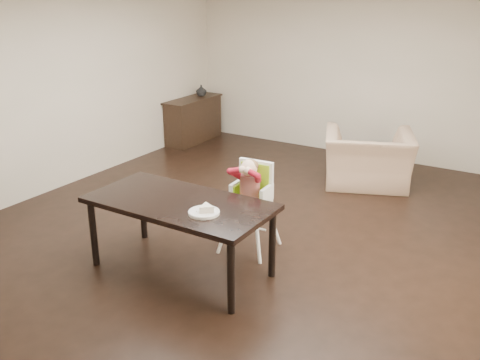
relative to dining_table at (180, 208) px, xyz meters
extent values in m
plane|color=black|center=(0.10, 1.16, -0.67)|extent=(7.00, 7.00, 0.00)
cube|color=beige|center=(0.10, 4.66, 0.68)|extent=(6.00, 0.02, 2.70)
cube|color=beige|center=(-2.90, 1.16, 0.68)|extent=(0.02, 7.00, 2.70)
cube|color=black|center=(0.00, 0.00, 0.05)|extent=(1.80, 0.90, 0.05)
cylinder|color=black|center=(-0.82, -0.37, -0.32)|extent=(0.07, 0.07, 0.70)
cylinder|color=black|center=(0.82, -0.37, -0.32)|extent=(0.07, 0.07, 0.70)
cylinder|color=black|center=(-0.82, 0.37, -0.32)|extent=(0.07, 0.07, 0.70)
cylinder|color=black|center=(0.82, 0.37, -0.32)|extent=(0.07, 0.07, 0.70)
cylinder|color=white|center=(0.16, 0.55, -0.40)|extent=(0.04, 0.04, 0.54)
cylinder|color=white|center=(0.54, 0.57, -0.40)|extent=(0.04, 0.04, 0.54)
cylinder|color=white|center=(0.13, 0.94, -0.40)|extent=(0.04, 0.04, 0.54)
cylinder|color=white|center=(0.52, 0.96, -0.40)|extent=(0.04, 0.04, 0.54)
cube|color=white|center=(0.34, 0.76, -0.13)|extent=(0.41, 0.37, 0.05)
cube|color=#83B917|center=(0.34, 0.76, -0.10)|extent=(0.33, 0.31, 0.03)
cube|color=white|center=(0.33, 0.90, 0.09)|extent=(0.39, 0.07, 0.40)
cube|color=#83B917|center=(0.33, 0.88, 0.08)|extent=(0.33, 0.04, 0.37)
cube|color=black|center=(0.27, 0.80, 0.08)|extent=(0.04, 0.17, 0.02)
cube|color=black|center=(0.40, 0.81, 0.08)|extent=(0.04, 0.17, 0.02)
cylinder|color=#AD2213|center=(0.34, 0.76, 0.05)|extent=(0.24, 0.24, 0.26)
sphere|color=beige|center=(0.34, 0.74, 0.26)|extent=(0.18, 0.18, 0.17)
ellipsoid|color=brown|center=(0.34, 0.76, 0.28)|extent=(0.19, 0.18, 0.13)
sphere|color=beige|center=(0.31, 0.64, 0.26)|extent=(0.08, 0.08, 0.08)
sphere|color=beige|center=(0.38, 0.65, 0.26)|extent=(0.08, 0.08, 0.08)
cylinder|color=white|center=(0.38, -0.13, 0.09)|extent=(0.35, 0.35, 0.02)
torus|color=white|center=(0.38, -0.13, 0.10)|extent=(0.35, 0.35, 0.01)
imported|color=tan|center=(0.75, 3.31, -0.15)|extent=(1.39, 1.16, 1.04)
cube|color=black|center=(-2.68, 3.86, -0.29)|extent=(0.40, 1.20, 0.76)
cube|color=black|center=(-2.68, 3.86, 0.10)|extent=(0.44, 1.26, 0.03)
imported|color=#99999E|center=(-2.68, 4.12, 0.21)|extent=(0.24, 0.24, 0.19)
camera|label=1|loc=(2.98, -3.73, 2.03)|focal=40.00mm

